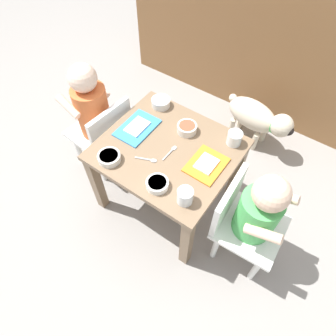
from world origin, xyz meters
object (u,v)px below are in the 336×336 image
Objects in this scene: cereal_bowl_right_side at (109,157)px; cereal_bowl_left_side at (157,184)px; veggie_bowl_far at (161,102)px; dog at (258,118)px; food_tray_left at (137,127)px; dining_table at (168,158)px; seated_child_left at (94,111)px; food_tray_right at (206,164)px; spoon_by_left_tray at (148,160)px; veggie_bowl_near at (187,128)px; water_cup_left at (234,139)px; seated_child_right at (255,212)px; spoon_by_right_tray at (171,151)px; water_cup_right at (185,197)px.

cereal_bowl_right_side is 1.07× the size of cereal_bowl_left_side.
cereal_bowl_left_side is 0.48m from veggie_bowl_far.
food_tray_left reaches higher than dog.
cereal_bowl_right_side is (-0.17, -0.20, 0.09)m from dining_table.
cereal_bowl_right_side is at bearing -112.74° from dog.
dining_table is 0.22m from cereal_bowl_left_side.
seated_child_left reaches higher than dog.
food_tray_right is 0.25m from spoon_by_left_tray.
veggie_bowl_near is 0.99× the size of veggie_bowl_far.
seated_child_left is 0.72m from water_cup_left.
veggie_bowl_far is at bearing 116.82° from spoon_by_left_tray.
food_tray_right is 1.85× the size of spoon_by_left_tray.
dog is (-0.27, 0.70, -0.19)m from seated_child_right.
water_cup_left is at bearing 69.62° from cereal_bowl_left_side.
food_tray_left is 2.10× the size of spoon_by_right_tray.
seated_child_left is 0.49m from veggie_bowl_near.
water_cup_left is at bearing -85.87° from dog.
dining_table is 6.21× the size of spoon_by_left_tray.
food_tray_right is at bearing 62.16° from cereal_bowl_left_side.
spoon_by_left_tray is 0.11m from spoon_by_right_tray.
spoon_by_right_tray is (0.48, -0.01, 0.03)m from seated_child_left.
food_tray_left is 0.19m from veggie_bowl_far.
cereal_bowl_right_side is at bearing -130.45° from dining_table.
seated_child_left is at bearing 177.60° from seated_child_right.
dining_table is 0.46m from seated_child_left.
water_cup_left is at bearing 45.83° from spoon_by_right_tray.
spoon_by_left_tray is (0.16, -0.31, -0.02)m from veggie_bowl_far.
cereal_bowl_left_side is (0.25, 0.01, -0.00)m from cereal_bowl_right_side.
water_cup_left is 0.40m from spoon_by_left_tray.
seated_child_right is at bearing -69.07° from dog.
veggie_bowl_far is 0.97× the size of spoon_by_left_tray.
seated_child_right reaches higher than veggie_bowl_near.
cereal_bowl_right_side reaches higher than dog.
cereal_bowl_left_side is 0.94× the size of spoon_by_right_tray.
cereal_bowl_left_side is (-0.14, -0.39, -0.01)m from water_cup_left.
dog is 0.53m from water_cup_left.
water_cup_right is 0.56m from veggie_bowl_far.
veggie_bowl_near is 0.21m from veggie_bowl_far.
cereal_bowl_right_side is at bearing -177.37° from water_cup_right.
dining_table reaches higher than dog.
veggie_bowl_far reaches higher than spoon_by_left_tray.
veggie_bowl_near is (0.20, 0.12, 0.01)m from food_tray_left.
seated_child_right is 0.30m from water_cup_right.
veggie_bowl_far is 0.94× the size of spoon_by_right_tray.
spoon_by_left_tray is (-0.49, -0.06, 0.05)m from seated_child_right.
food_tray_left is 0.23m from veggie_bowl_near.
dining_table is 0.13m from spoon_by_left_tray.
cereal_bowl_left_side is 0.14m from spoon_by_left_tray.
spoon_by_right_tray is (-0.17, -0.03, -0.00)m from food_tray_right.
veggie_bowl_far is (-0.38, 0.19, 0.02)m from food_tray_right.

